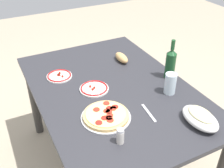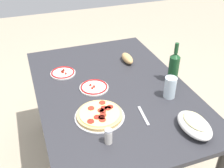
# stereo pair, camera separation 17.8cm
# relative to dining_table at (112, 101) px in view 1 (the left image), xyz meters

# --- Properties ---
(ground_plane) EXTENTS (8.00, 8.00, 0.00)m
(ground_plane) POSITION_rel_dining_table_xyz_m (0.00, 0.00, -0.64)
(ground_plane) COLOR tan
(ground_plane) RESTS_ON ground
(dining_table) EXTENTS (1.43, 0.98, 0.75)m
(dining_table) POSITION_rel_dining_table_xyz_m (0.00, 0.00, 0.00)
(dining_table) COLOR #2D2D33
(dining_table) RESTS_ON ground
(pepperoni_pizza) EXTENTS (0.29, 0.29, 0.03)m
(pepperoni_pizza) POSITION_rel_dining_table_xyz_m (-0.26, 0.17, 0.12)
(pepperoni_pizza) COLOR #B7B7BC
(pepperoni_pizza) RESTS_ON dining_table
(baked_pasta_dish) EXTENTS (0.24, 0.15, 0.08)m
(baked_pasta_dish) POSITION_rel_dining_table_xyz_m (-0.53, -0.28, 0.15)
(baked_pasta_dish) COLOR white
(baked_pasta_dish) RESTS_ON dining_table
(wine_bottle) EXTENTS (0.07, 0.07, 0.28)m
(wine_bottle) POSITION_rel_dining_table_xyz_m (-0.06, -0.42, 0.22)
(wine_bottle) COLOR #194723
(wine_bottle) RESTS_ON dining_table
(water_glass) EXTENTS (0.07, 0.07, 0.14)m
(water_glass) POSITION_rel_dining_table_xyz_m (-0.22, -0.31, 0.18)
(water_glass) COLOR silver
(water_glass) RESTS_ON dining_table
(side_plate_near) EXTENTS (0.19, 0.19, 0.02)m
(side_plate_near) POSITION_rel_dining_table_xyz_m (0.03, 0.11, 0.12)
(side_plate_near) COLOR white
(side_plate_near) RESTS_ON dining_table
(side_plate_far) EXTENTS (0.18, 0.18, 0.02)m
(side_plate_far) POSITION_rel_dining_table_xyz_m (0.29, 0.27, 0.12)
(side_plate_far) COLOR white
(side_plate_far) RESTS_ON dining_table
(bread_loaf) EXTENTS (0.16, 0.07, 0.06)m
(bread_loaf) POSITION_rel_dining_table_xyz_m (0.30, -0.23, 0.14)
(bread_loaf) COLOR tan
(bread_loaf) RESTS_ON dining_table
(spice_shaker) EXTENTS (0.04, 0.04, 0.09)m
(spice_shaker) POSITION_rel_dining_table_xyz_m (-0.46, 0.19, 0.15)
(spice_shaker) COLOR silver
(spice_shaker) RESTS_ON dining_table
(fork_right) EXTENTS (0.17, 0.03, 0.00)m
(fork_right) POSITION_rel_dining_table_xyz_m (-0.33, -0.07, 0.11)
(fork_right) COLOR #B7B7BC
(fork_right) RESTS_ON dining_table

